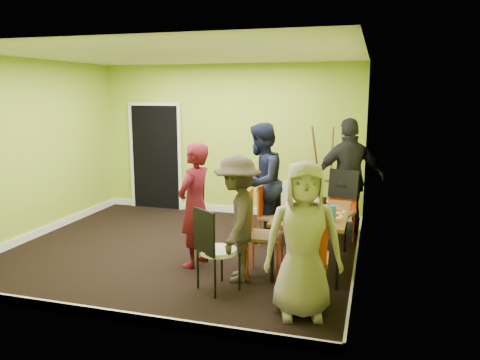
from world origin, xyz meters
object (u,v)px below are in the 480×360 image
object	(u,v)px
chair_front_end	(307,252)
person_standing	(195,205)
person_left_far	(261,182)
dining_table	(313,216)
blue_bottle	(333,213)
orange_bottle	(308,206)
chair_left_far	(269,211)
chair_left_near	(258,228)
person_left_near	(237,218)
thermos	(317,203)
person_back_end	(349,179)
easel	(331,179)
chair_back_end	(343,191)
chair_bentwood	(213,246)
person_front_end	(303,240)

from	to	relation	value
chair_front_end	person_standing	size ratio (longest dim) A/B	0.65
person_standing	person_left_far	size ratio (longest dim) A/B	0.90
dining_table	blue_bottle	bearing A→B (deg)	-54.06
orange_bottle	person_standing	size ratio (longest dim) A/B	0.05
blue_bottle	orange_bottle	size ratio (longest dim) A/B	2.18
chair_left_far	dining_table	bearing A→B (deg)	54.03
chair_left_near	person_left_far	xyz separation A→B (m)	(-0.31, 1.37, 0.31)
chair_left_far	person_left_near	xyz separation A→B (m)	(-0.06, -1.47, 0.27)
chair_left_near	thermos	size ratio (longest dim) A/B	5.03
person_back_end	person_left_near	bearing A→B (deg)	40.48
person_standing	person_left_near	xyz separation A→B (m)	(0.68, -0.31, -0.05)
easel	orange_bottle	xyz separation A→B (m)	(-0.14, -1.71, -0.07)
dining_table	person_left_near	xyz separation A→B (m)	(-0.83, -0.70, 0.08)
dining_table	chair_back_end	bearing A→B (deg)	76.04
chair_front_end	easel	bearing A→B (deg)	86.67
blue_bottle	person_left_near	size ratio (longest dim) A/B	0.12
dining_table	chair_front_end	xyz separation A→B (m)	(0.10, -1.17, -0.09)
chair_left_far	blue_bottle	xyz separation A→B (m)	(1.05, -1.16, 0.34)
chair_left_far	orange_bottle	distance (m)	1.00
chair_front_end	chair_bentwood	world-z (taller)	chair_front_end
person_standing	chair_back_end	bearing A→B (deg)	143.21
person_standing	chair_bentwood	bearing A→B (deg)	46.70
easel	thermos	bearing A→B (deg)	-90.47
person_left_far	person_front_end	world-z (taller)	person_left_far
blue_bottle	orange_bottle	bearing A→B (deg)	126.07
chair_bentwood	person_front_end	size ratio (longest dim) A/B	0.61
orange_bottle	person_front_end	world-z (taller)	person_front_end
dining_table	chair_left_far	size ratio (longest dim) A/B	1.66
chair_left_near	chair_front_end	bearing A→B (deg)	41.46
chair_back_end	easel	distance (m)	0.65
chair_left_far	thermos	size ratio (longest dim) A/B	4.21
person_back_end	person_front_end	world-z (taller)	person_back_end
chair_bentwood	person_standing	world-z (taller)	person_standing
orange_bottle	person_standing	distance (m)	1.51
chair_left_far	person_left_far	distance (m)	0.47
blue_bottle	easel	bearing A→B (deg)	95.76
chair_left_near	blue_bottle	world-z (taller)	chair_left_near
easel	blue_bottle	xyz separation A→B (m)	(0.22, -2.21, -0.02)
dining_table	person_left_near	bearing A→B (deg)	-139.52
chair_left_near	chair_bentwood	world-z (taller)	chair_left_near
blue_bottle	person_front_end	world-z (taller)	person_front_end
person_back_end	chair_bentwood	bearing A→B (deg)	41.71
chair_back_end	person_front_end	xyz separation A→B (m)	(-0.21, -2.64, 0.03)
person_back_end	person_front_end	distance (m)	2.84
chair_left_near	person_standing	bearing A→B (deg)	-97.17
easel	thermos	distance (m)	1.78
chair_left_far	person_left_near	bearing A→B (deg)	6.59
chair_bentwood	blue_bottle	size ratio (longest dim) A/B	5.20
chair_left_far	chair_bentwood	bearing A→B (deg)	2.08
chair_front_end	thermos	world-z (taller)	chair_front_end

